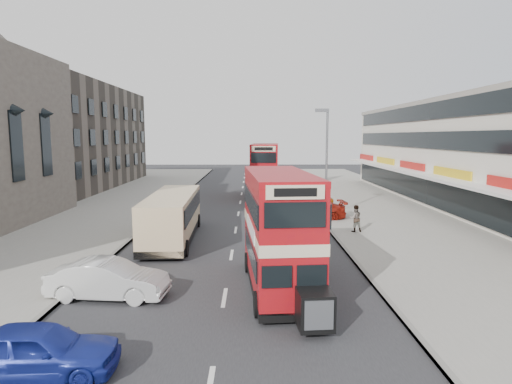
% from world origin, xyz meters
% --- Properties ---
extents(ground, '(160.00, 160.00, 0.00)m').
position_xyz_m(ground, '(0.00, 0.00, 0.00)').
color(ground, '#28282B').
rests_on(ground, ground).
extents(road_surface, '(12.00, 90.00, 0.01)m').
position_xyz_m(road_surface, '(0.00, 20.00, 0.01)').
color(road_surface, '#28282B').
rests_on(road_surface, ground).
extents(pavement_right, '(12.00, 90.00, 0.15)m').
position_xyz_m(pavement_right, '(12.00, 20.00, 0.07)').
color(pavement_right, gray).
rests_on(pavement_right, ground).
extents(pavement_left, '(12.00, 90.00, 0.15)m').
position_xyz_m(pavement_left, '(-12.00, 20.00, 0.07)').
color(pavement_left, gray).
rests_on(pavement_left, ground).
extents(kerb_left, '(0.20, 90.00, 0.16)m').
position_xyz_m(kerb_left, '(-6.10, 20.00, 0.07)').
color(kerb_left, gray).
rests_on(kerb_left, ground).
extents(kerb_right, '(0.20, 90.00, 0.16)m').
position_xyz_m(kerb_right, '(6.10, 20.00, 0.07)').
color(kerb_right, gray).
rests_on(kerb_right, ground).
extents(brick_terrace, '(14.00, 28.00, 12.00)m').
position_xyz_m(brick_terrace, '(-22.00, 38.00, 6.00)').
color(brick_terrace, '#66594C').
rests_on(brick_terrace, ground).
extents(commercial_row, '(9.90, 46.20, 9.30)m').
position_xyz_m(commercial_row, '(19.95, 22.00, 4.70)').
color(commercial_row, beige).
rests_on(commercial_row, ground).
extents(street_lamp, '(1.00, 0.20, 8.12)m').
position_xyz_m(street_lamp, '(6.52, 18.00, 4.78)').
color(street_lamp, slate).
rests_on(street_lamp, ground).
extents(bus_main, '(2.87, 8.37, 4.58)m').
position_xyz_m(bus_main, '(2.14, 2.92, 2.41)').
color(bus_main, black).
rests_on(bus_main, ground).
extents(bus_second, '(3.09, 9.55, 5.19)m').
position_xyz_m(bus_second, '(2.40, 29.19, 2.73)').
color(bus_second, black).
rests_on(bus_second, ground).
extents(coach, '(2.80, 9.71, 2.55)m').
position_xyz_m(coach, '(-3.64, 11.35, 1.50)').
color(coach, black).
rests_on(coach, ground).
extents(car_left_near, '(4.15, 1.83, 1.39)m').
position_xyz_m(car_left_near, '(-4.45, -3.38, 0.70)').
color(car_left_near, navy).
rests_on(car_left_near, ground).
extents(car_left_front, '(4.63, 2.00, 1.48)m').
position_xyz_m(car_left_front, '(-4.40, 2.00, 0.74)').
color(car_left_front, silver).
rests_on(car_left_front, ground).
extents(car_right_a, '(5.23, 2.49, 1.47)m').
position_xyz_m(car_right_a, '(5.38, 17.24, 0.74)').
color(car_right_a, '#A01C10').
rests_on(car_right_a, ground).
extents(car_right_b, '(5.01, 2.57, 1.35)m').
position_xyz_m(car_right_b, '(5.47, 22.43, 0.68)').
color(car_right_b, orange).
rests_on(car_right_b, ground).
extents(pedestrian_near, '(0.67, 0.48, 1.72)m').
position_xyz_m(pedestrian_near, '(7.58, 12.78, 1.01)').
color(pedestrian_near, gray).
rests_on(pedestrian_near, pavement_right).
extents(cyclist, '(0.87, 1.93, 2.05)m').
position_xyz_m(cyclist, '(4.40, 18.08, 0.68)').
color(cyclist, gray).
rests_on(cyclist, ground).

